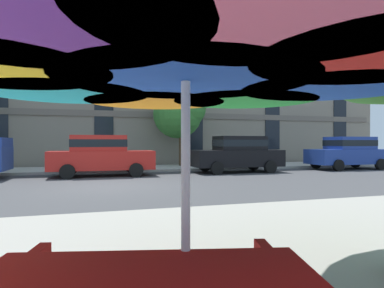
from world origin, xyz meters
name	(u,v)px	position (x,y,z in m)	size (l,w,h in m)	color
ground_plane	(110,187)	(0.00, 0.00, 0.00)	(120.00, 120.00, 0.00)	#424244
sidewalk_far	(105,169)	(0.00, 6.80, 0.06)	(56.00, 3.60, 0.12)	#B2ADA3
apartment_building	(102,79)	(0.00, 14.99, 6.40)	(39.49, 12.08, 12.80)	gray
sedan_red	(101,154)	(-0.23, 3.70, 0.95)	(4.40, 1.98, 1.78)	#B21E19
sedan_black	(238,153)	(6.26, 3.70, 0.95)	(4.40, 1.98, 1.78)	black
sedan_blue	(348,152)	(12.90, 3.70, 0.95)	(4.40, 1.98, 1.78)	navy
street_tree_middle	(180,110)	(4.30, 7.49, 3.38)	(3.07, 2.91, 4.99)	#4C3823
patio_umbrella	(186,41)	(0.14, -9.00, 2.11)	(3.55, 3.55, 2.44)	silver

